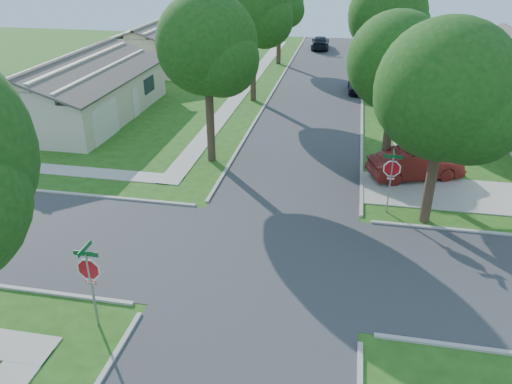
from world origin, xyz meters
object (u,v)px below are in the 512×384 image
object	(u,v)px
tree_w_near	(208,49)
tree_ne_corner	(447,97)
tree_e_near	(397,66)
tree_w_far	(280,6)
tree_e_far	(382,2)
car_curb_east	(358,84)
house_nw_near	(77,94)
house_nw_far	(163,48)
tree_e_mid	(388,19)
tree_w_mid	(254,12)
car_driveway	(416,164)
stop_sign_sw	(89,273)
car_curb_west	(320,43)
stop_sign_ne	(392,171)

from	to	relation	value
tree_w_near	tree_ne_corner	world-z (taller)	tree_w_near
tree_e_near	tree_w_far	xyz separation A→B (m)	(-9.40, 25.00, -0.14)
tree_e_far	car_curb_east	xyz separation A→B (m)	(-1.55, -9.10, -5.32)
house_nw_near	house_nw_far	world-z (taller)	same
tree_e_mid	tree_w_mid	size ratio (longest dim) A/B	0.96
tree_e_far	car_driveway	xyz separation A→B (m)	(1.50, -25.31, -5.19)
house_nw_near	car_driveway	bearing A→B (deg)	-15.81
house_nw_far	car_curb_east	bearing A→B (deg)	-20.28
stop_sign_sw	house_nw_far	world-z (taller)	house_nw_far
tree_e_mid	house_nw_far	xyz separation A→B (m)	(-20.75, 10.99, -4.74)
tree_w_mid	car_curb_west	world-z (taller)	tree_w_mid
tree_w_near	car_curb_west	distance (m)	34.12
car_driveway	car_curb_east	bearing A→B (deg)	-10.45
tree_e_mid	house_nw_near	bearing A→B (deg)	-163.85
tree_e_far	house_nw_far	world-z (taller)	tree_e_far
tree_w_near	car_driveway	world-z (taller)	tree_w_near
tree_w_far	car_curb_west	size ratio (longest dim) A/B	1.67
house_nw_far	tree_e_far	bearing A→B (deg)	5.53
tree_w_far	car_curb_east	size ratio (longest dim) A/B	2.09
car_curb_east	tree_ne_corner	bearing A→B (deg)	-84.08
car_curb_east	tree_e_mid	bearing A→B (deg)	-70.98
stop_sign_ne	tree_e_near	bearing A→B (deg)	89.32
house_nw_far	stop_sign_ne	bearing A→B (deg)	-52.84
car_curb_east	house_nw_near	bearing A→B (deg)	-155.46
tree_e_far	car_curb_west	xyz separation A→B (m)	(-5.95, 8.52, -5.28)
house_nw_near	tree_e_mid	bearing A→B (deg)	16.15
tree_w_near	tree_e_near	bearing A→B (deg)	-0.00
tree_w_near	tree_ne_corner	distance (m)	12.02
tree_w_mid	house_nw_far	bearing A→B (deg)	135.93
car_driveway	car_curb_west	bearing A→B (deg)	-8.69
tree_e_far	car_driveway	bearing A→B (deg)	-86.62
stop_sign_ne	tree_w_mid	world-z (taller)	tree_w_mid
car_driveway	tree_e_near	bearing A→B (deg)	57.36
stop_sign_ne	car_curb_east	world-z (taller)	stop_sign_ne
car_curb_west	stop_sign_ne	bearing A→B (deg)	96.16
tree_w_far	tree_e_mid	bearing A→B (deg)	-54.10
stop_sign_sw	car_driveway	xyz separation A→B (m)	(10.95, 13.40, -1.24)
house_nw_near	car_curb_east	size ratio (longest dim) A/B	3.53
house_nw_near	car_driveway	world-z (taller)	house_nw_near
tree_e_mid	car_curb_west	bearing A→B (deg)	105.48
house_nw_near	car_curb_west	size ratio (longest dim) A/B	2.83
stop_sign_sw	stop_sign_ne	size ratio (longest dim) A/B	1.00
stop_sign_sw	tree_w_far	distance (m)	38.86
stop_sign_sw	tree_e_mid	size ratio (longest dim) A/B	0.32
tree_e_far	tree_ne_corner	bearing A→B (deg)	-86.91
stop_sign_ne	tree_e_near	size ratio (longest dim) A/B	0.36
car_curb_west	tree_e_near	bearing A→B (deg)	97.36
stop_sign_ne	tree_w_far	world-z (taller)	tree_w_far
house_nw_near	car_driveway	size ratio (longest dim) A/B	2.83
tree_e_near	tree_w_near	bearing A→B (deg)	180.00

